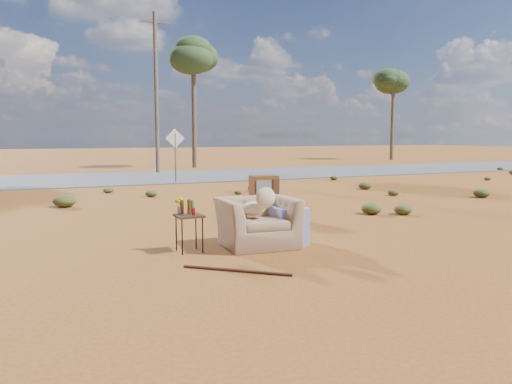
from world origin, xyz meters
name	(u,v)px	position (x,y,z in m)	size (l,w,h in m)	color
ground	(267,246)	(0.00, 0.00, 0.00)	(140.00, 140.00, 0.00)	brown
highway	(126,178)	(0.00, 15.00, 0.02)	(140.00, 7.00, 0.04)	#565659
armchair	(263,216)	(-0.04, 0.07, 0.53)	(1.56, 0.97, 1.13)	#916E4F
tv_unit	(264,186)	(1.26, 2.88, 0.73)	(0.66, 0.55, 0.98)	black
side_table	(187,213)	(-1.40, 0.13, 0.65)	(0.44, 0.44, 0.89)	#382414
rusty_bar	(237,270)	(-1.11, -1.35, 0.02)	(0.04, 0.04, 1.62)	#4D1F14
road_sign	(175,146)	(1.50, 12.00, 1.50)	(0.78, 0.06, 2.19)	brown
eucalyptus_center	(193,58)	(5.00, 21.00, 6.43)	(3.20, 3.20, 7.60)	brown
eucalyptus_right	(394,83)	(22.00, 24.00, 5.94)	(3.20, 3.20, 7.10)	brown
utility_pole_center	(156,91)	(2.00, 17.50, 4.15)	(1.40, 0.20, 8.00)	brown
scrub_patch	(162,207)	(-0.82, 4.41, 0.14)	(17.49, 8.07, 0.33)	#4A5224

